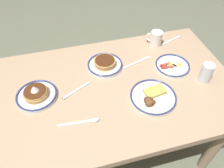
{
  "coord_description": "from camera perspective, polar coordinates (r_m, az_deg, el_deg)",
  "views": [
    {
      "loc": [
        0.23,
        0.8,
        1.65
      ],
      "look_at": [
        0.01,
        0.0,
        0.76
      ],
      "focal_mm": 34.81,
      "sensor_mm": 36.0,
      "label": 1
    }
  ],
  "objects": [
    {
      "name": "butter_knife",
      "position": [
        1.39,
        6.47,
        5.63
      ],
      "size": [
        0.21,
        0.08,
        0.01
      ],
      "color": "silver",
      "rests_on": "dining_table"
    },
    {
      "name": "coffee_mug",
      "position": [
        1.53,
        11.41,
        11.7
      ],
      "size": [
        0.1,
        0.09,
        0.1
      ],
      "color": "white",
      "rests_on": "dining_table"
    },
    {
      "name": "plate_near_main",
      "position": [
        1.35,
        -1.88,
        5.27
      ],
      "size": [
        0.22,
        0.22,
        0.05
      ],
      "color": "white",
      "rests_on": "dining_table"
    },
    {
      "name": "fork_far",
      "position": [
        1.24,
        -9.29,
        -1.64
      ],
      "size": [
        0.18,
        0.1,
        0.01
      ],
      "color": "silver",
      "rests_on": "dining_table"
    },
    {
      "name": "drinking_glass",
      "position": [
        1.35,
        23.48,
        2.58
      ],
      "size": [
        0.07,
        0.07,
        0.12
      ],
      "color": "silver",
      "rests_on": "dining_table"
    },
    {
      "name": "plate_far_companion",
      "position": [
        1.25,
        -19.26,
        -2.61
      ],
      "size": [
        0.22,
        0.22,
        0.09
      ],
      "color": "white",
      "rests_on": "dining_table"
    },
    {
      "name": "plate_far_side",
      "position": [
        1.19,
        10.66,
        -3.37
      ],
      "size": [
        0.25,
        0.25,
        0.05
      ],
      "color": "silver",
      "rests_on": "dining_table"
    },
    {
      "name": "plate_center_pancakes",
      "position": [
        1.4,
        15.59,
        4.64
      ],
      "size": [
        0.21,
        0.21,
        0.04
      ],
      "color": "white",
      "rests_on": "dining_table"
    },
    {
      "name": "fork_near",
      "position": [
        1.62,
        15.25,
        10.98
      ],
      "size": [
        0.17,
        0.08,
        0.01
      ],
      "color": "silver",
      "rests_on": "dining_table"
    },
    {
      "name": "tea_spoon",
      "position": [
        1.1,
        -7.23,
        -9.8
      ],
      "size": [
        0.21,
        0.03,
        0.01
      ],
      "color": "silver",
      "rests_on": "dining_table"
    },
    {
      "name": "dining_table",
      "position": [
        1.31,
        0.5,
        -3.22
      ],
      "size": [
        1.42,
        0.86,
        0.73
      ],
      "color": "tan",
      "rests_on": "ground_plane"
    },
    {
      "name": "ground_plane",
      "position": [
        1.85,
        0.36,
        -15.94
      ],
      "size": [
        6.0,
        6.0,
        0.0
      ],
      "primitive_type": "plane",
      "color": "#656A56"
    }
  ]
}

